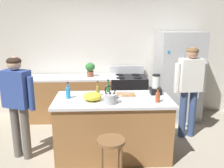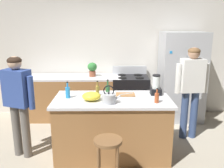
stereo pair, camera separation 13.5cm
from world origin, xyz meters
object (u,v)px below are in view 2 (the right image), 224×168
object	(u,v)px
refrigerator	(181,77)
chef_knife	(127,94)
mixing_bowl	(91,96)
cutting_board	(125,95)
potted_plant	(92,68)
bottle_soda	(68,92)
bar_stool	(108,150)
bottle_cooking_sauce	(157,97)
stove_range	(130,97)
bottle_olive_oil	(108,91)
person_by_island_left	(18,98)
blender_appliance	(156,86)
kitchen_island	(112,127)
person_by_sink_right	(191,85)
bottle_vinegar	(98,90)
tea_kettle	(109,98)

from	to	relation	value
refrigerator	chef_knife	xyz separation A→B (m)	(-1.26, -1.33, 0.03)
mixing_bowl	cutting_board	bearing A→B (deg)	25.59
potted_plant	bottle_soda	xyz separation A→B (m)	(-0.27, -1.52, -0.08)
bar_stool	bottle_cooking_sauce	xyz separation A→B (m)	(0.70, 0.58, 0.51)
refrigerator	bar_stool	world-z (taller)	refrigerator
stove_range	bottle_olive_oil	world-z (taller)	bottle_olive_oil
person_by_island_left	blender_appliance	size ratio (longest dim) A/B	4.92
bar_stool	potted_plant	size ratio (longest dim) A/B	2.22
bar_stool	blender_appliance	xyz separation A→B (m)	(0.77, 0.99, 0.57)
kitchen_island	cutting_board	distance (m)	0.55
stove_range	chef_knife	size ratio (longest dim) A/B	5.13
kitchen_island	person_by_island_left	world-z (taller)	person_by_island_left
person_by_island_left	bottle_cooking_sauce	distance (m)	2.08
chef_knife	blender_appliance	bearing A→B (deg)	-18.67
stove_range	bottle_olive_oil	size ratio (longest dim) A/B	4.09
bar_stool	blender_appliance	world-z (taller)	blender_appliance
bottle_soda	potted_plant	bearing A→B (deg)	79.75
bottle_olive_oil	potted_plant	bearing A→B (deg)	103.00
potted_plant	bottle_soda	size ratio (longest dim) A/B	1.17
bar_stool	person_by_sink_right	bearing A→B (deg)	43.10
person_by_island_left	bottle_vinegar	distance (m)	1.21
kitchen_island	chef_knife	distance (m)	0.57
refrigerator	bar_stool	bearing A→B (deg)	-124.22
person_by_island_left	potted_plant	bearing A→B (deg)	56.87
kitchen_island	bar_stool	distance (m)	0.79
bottle_vinegar	cutting_board	distance (m)	0.45
cutting_board	kitchen_island	bearing A→B (deg)	-141.92
bottle_olive_oil	bottle_vinegar	distance (m)	0.18
bottle_olive_oil	mixing_bowl	distance (m)	0.30
person_by_sink_right	bottle_olive_oil	world-z (taller)	person_by_sink_right
person_by_island_left	mixing_bowl	xyz separation A→B (m)	(1.12, -0.07, 0.04)
refrigerator	stove_range	bearing A→B (deg)	178.70
bar_stool	chef_knife	bearing A→B (deg)	72.82
bottle_cooking_sauce	tea_kettle	bearing A→B (deg)	-177.99
tea_kettle	potted_plant	bearing A→B (deg)	101.34
refrigerator	blender_appliance	world-z (taller)	refrigerator
person_by_sink_right	mixing_bowl	bearing A→B (deg)	-158.64
stove_range	person_by_island_left	size ratio (longest dim) A/B	0.70
cutting_board	chef_knife	xyz separation A→B (m)	(0.02, 0.00, 0.01)
stove_range	blender_appliance	world-z (taller)	blender_appliance
kitchen_island	chef_knife	size ratio (longest dim) A/B	8.12
person_by_island_left	bottle_cooking_sauce	xyz separation A→B (m)	(2.07, -0.19, 0.06)
bottle_vinegar	chef_knife	world-z (taller)	bottle_vinegar
stove_range	blender_appliance	bearing A→B (deg)	-77.38
bottle_soda	bottle_cooking_sauce	size ratio (longest dim) A/B	1.19
potted_plant	bottle_olive_oil	bearing A→B (deg)	-77.00
person_by_sink_right	blender_appliance	xyz separation A→B (m)	(-0.70, -0.39, 0.08)
potted_plant	bottle_soda	distance (m)	1.54
chef_knife	bottle_cooking_sauce	bearing A→B (deg)	-65.64
refrigerator	cutting_board	distance (m)	1.85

